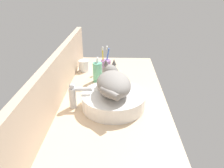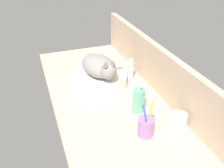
# 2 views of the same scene
# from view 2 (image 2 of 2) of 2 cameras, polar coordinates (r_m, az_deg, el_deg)

# --- Properties ---
(ground_plane) EXTENTS (1.37, 0.61, 0.04)m
(ground_plane) POSITION_cam_2_polar(r_m,az_deg,el_deg) (1.42, -1.17, -2.94)
(ground_plane) COLOR #D1B28E
(backsplash_panel) EXTENTS (1.37, 0.04, 0.26)m
(backsplash_panel) POSITION_cam_2_polar(r_m,az_deg,el_deg) (1.45, 9.57, 4.15)
(backsplash_panel) COLOR tan
(backsplash_panel) RESTS_ON ground_plane
(sink_basin) EXTENTS (0.33, 0.33, 0.08)m
(sink_basin) POSITION_cam_2_polar(r_m,az_deg,el_deg) (1.47, -3.05, 0.99)
(sink_basin) COLOR white
(sink_basin) RESTS_ON ground_plane
(cat) EXTENTS (0.32, 0.21, 0.14)m
(cat) POSITION_cam_2_polar(r_m,az_deg,el_deg) (1.41, -2.88, 4.12)
(cat) COLOR gray
(cat) RESTS_ON sink_basin
(faucet) EXTENTS (0.04, 0.12, 0.14)m
(faucet) POSITION_cam_2_polar(r_m,az_deg,el_deg) (1.53, 3.91, 3.62)
(faucet) COLOR silver
(faucet) RESTS_ON ground_plane
(soap_dispenser) EXTENTS (0.06, 0.06, 0.16)m
(soap_dispenser) POSITION_cam_2_polar(r_m,az_deg,el_deg) (1.25, 6.09, -3.75)
(soap_dispenser) COLOR #60B793
(soap_dispenser) RESTS_ON ground_plane
(toothbrush_cup) EXTENTS (0.07, 0.07, 0.19)m
(toothbrush_cup) POSITION_cam_2_polar(r_m,az_deg,el_deg) (1.12, 7.77, -9.55)
(toothbrush_cup) COLOR #996BA8
(toothbrush_cup) RESTS_ON ground_plane
(water_glass) EXTENTS (0.07, 0.07, 0.08)m
(water_glass) POSITION_cam_2_polar(r_m,az_deg,el_deg) (1.19, 14.95, -8.47)
(water_glass) COLOR white
(water_glass) RESTS_ON ground_plane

